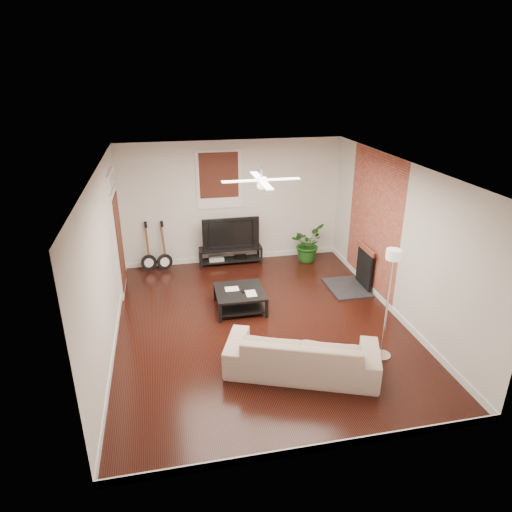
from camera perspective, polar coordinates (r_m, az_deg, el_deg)
The scene contains 14 objects.
room at distance 7.55m, azimuth 0.62°, elevation 0.61°, with size 5.01×6.01×2.81m.
brick_accent at distance 9.24m, azimuth 14.54°, elevation 4.05°, with size 0.02×2.20×2.80m, color #A14334.
fireplace at distance 9.45m, azimuth 12.42°, elevation -1.44°, with size 0.80×1.10×0.92m, color black.
window_back at distance 10.14m, azimuth -4.69°, elevation 9.55°, with size 1.00×0.06×1.30m, color #37150F.
door_left at distance 9.28m, azimuth -17.03°, elevation 2.87°, with size 0.08×1.00×2.50m, color white.
tv_stand at distance 10.52m, azimuth -3.21°, elevation 0.07°, with size 1.44×0.38×0.40m, color black.
tv at distance 10.33m, azimuth -3.30°, elevation 3.05°, with size 1.29×0.17×0.74m, color black.
coffee_table at distance 8.57m, azimuth -2.04°, elevation -5.51°, with size 0.90×0.90×0.38m, color black.
sofa at distance 6.90m, azimuth 5.79°, elevation -11.98°, with size 2.24×0.88×0.66m, color #C9AF96.
floor_lamp at distance 7.15m, azimuth 16.18°, elevation -5.97°, with size 0.30×0.30×1.83m, color silver, non-canonical shape.
potted_plant at distance 10.66m, azimuth 6.44°, elevation 1.61°, with size 0.78×0.68×0.87m, color #1D5317.
guitar_left at distance 10.27m, azimuth -13.51°, elevation 1.06°, with size 0.35×0.25×1.13m, color black, non-canonical shape.
guitar_right at distance 10.23m, azimuth -11.56°, elevation 1.15°, with size 0.35×0.25×1.13m, color black, non-canonical shape.
ceiling_fan at distance 7.19m, azimuth 0.66°, elevation 9.51°, with size 1.24×1.24×0.32m, color white, non-canonical shape.
Camera 1 is at (-1.51, -6.83, 4.23)m, focal length 31.77 mm.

